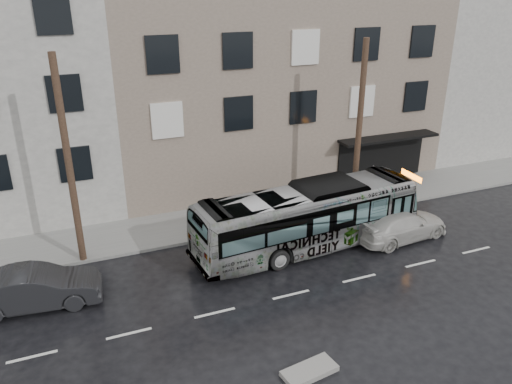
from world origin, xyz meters
The scene contains 11 objects.
ground centered at (0.00, 0.00, 0.00)m, with size 120.00×120.00×0.00m, color black.
sidewalk centered at (0.00, 4.90, 0.07)m, with size 90.00×3.60×0.15m, color gray.
building_taupe centered at (5.00, 12.70, 5.50)m, with size 20.00×12.00×11.00m, color gray.
building_filler centered at (24.00, 12.70, 6.00)m, with size 18.00×12.00×12.00m, color beige.
utility_pole_front centered at (6.50, 3.30, 4.65)m, with size 0.30×0.30×9.00m, color #4F3727.
utility_pole_rear centered at (-7.50, 3.30, 4.65)m, with size 0.30×0.30×9.00m, color #4F3727.
sign_post centered at (7.60, 3.30, 1.35)m, with size 0.06×0.06×2.40m, color slate.
bus centered at (2.38, 0.75, 1.54)m, with size 2.59×11.06×3.08m, color #B2B2B2.
white_sedan centered at (7.00, -0.14, 0.72)m, with size 2.02×4.97×1.44m, color #B7B5AE.
dark_sedan centered at (-9.38, 0.50, 0.79)m, with size 1.67×4.80×1.58m, color black.
slush_pile centered at (-1.35, -6.65, 0.09)m, with size 1.80×0.80×0.18m, color #9A9692.
Camera 1 is at (-7.61, -17.56, 11.55)m, focal length 35.00 mm.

